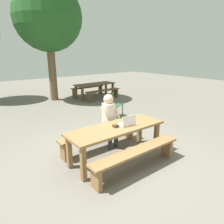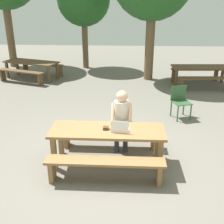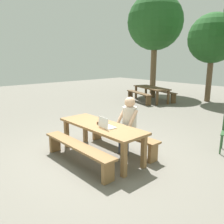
# 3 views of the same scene
# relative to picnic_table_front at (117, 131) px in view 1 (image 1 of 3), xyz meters

# --- Properties ---
(ground_plane) EXTENTS (30.00, 30.00, 0.00)m
(ground_plane) POSITION_rel_picnic_table_front_xyz_m (0.00, 0.00, -0.62)
(ground_plane) COLOR slate
(picnic_table_front) EXTENTS (2.15, 0.74, 0.72)m
(picnic_table_front) POSITION_rel_picnic_table_front_xyz_m (0.00, 0.00, 0.00)
(picnic_table_front) COLOR olive
(picnic_table_front) RESTS_ON ground
(bench_near) EXTENTS (2.07, 0.30, 0.44)m
(bench_near) POSITION_rel_picnic_table_front_xyz_m (0.00, -0.62, -0.28)
(bench_near) COLOR olive
(bench_near) RESTS_ON ground
(bench_far) EXTENTS (2.07, 0.30, 0.44)m
(bench_far) POSITION_rel_picnic_table_front_xyz_m (0.00, 0.62, -0.28)
(bench_far) COLOR olive
(bench_far) RESTS_ON ground
(laptop) EXTENTS (0.36, 0.27, 0.23)m
(laptop) POSITION_rel_picnic_table_front_xyz_m (0.24, -0.06, 0.16)
(laptop) COLOR white
(laptop) RESTS_ON picnic_table_front
(small_pouch) EXTENTS (0.10, 0.10, 0.05)m
(small_pouch) POSITION_rel_picnic_table_front_xyz_m (-0.03, 0.00, 0.13)
(small_pouch) COLOR #4C331E
(small_pouch) RESTS_ON picnic_table_front
(person_seated) EXTENTS (0.42, 0.41, 1.28)m
(person_seated) POSITION_rel_picnic_table_front_xyz_m (0.25, 0.58, 0.14)
(person_seated) COLOR #333847
(person_seated) RESTS_ON ground
(plastic_chair) EXTENTS (0.56, 0.56, 0.85)m
(plastic_chair) POSITION_rel_picnic_table_front_xyz_m (1.79, 2.37, -0.15)
(plastic_chair) COLOR #335933
(plastic_chair) RESTS_ON ground
(picnic_table_rear) EXTENTS (2.13, 0.88, 0.71)m
(picnic_table_rear) POSITION_rel_picnic_table_front_xyz_m (3.08, 5.49, -0.01)
(picnic_table_rear) COLOR brown
(picnic_table_rear) RESTS_ON ground
(bench_rear_south) EXTENTS (1.90, 0.40, 0.47)m
(bench_rear_south) POSITION_rel_picnic_table_front_xyz_m (3.11, 4.83, -0.26)
(bench_rear_south) COLOR brown
(bench_rear_south) RESTS_ON ground
(bench_rear_north) EXTENTS (1.90, 0.40, 0.47)m
(bench_rear_north) POSITION_rel_picnic_table_front_xyz_m (3.04, 6.14, -0.26)
(bench_rear_north) COLOR brown
(bench_rear_north) RESTS_ON ground
(tree_right) EXTENTS (2.98, 2.98, 5.20)m
(tree_right) POSITION_rel_picnic_table_front_xyz_m (1.21, 6.25, 3.06)
(tree_right) COLOR brown
(tree_right) RESTS_ON ground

